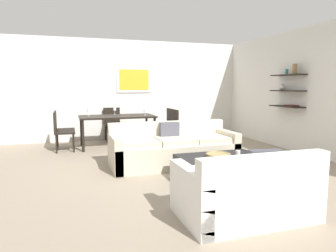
{
  "coord_description": "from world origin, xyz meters",
  "views": [
    {
      "loc": [
        -1.82,
        -4.91,
        1.44
      ],
      "look_at": [
        -0.15,
        0.2,
        0.75
      ],
      "focal_mm": 32.78,
      "sensor_mm": 36.0,
      "label": 1
    }
  ],
  "objects_px": {
    "dining_chair_head": "(112,122)",
    "wine_glass_right_near": "(145,111)",
    "coffee_table": "(223,170)",
    "wine_glass_left_far": "(88,111)",
    "dining_chair_left_far": "(61,127)",
    "dining_chair_right_near": "(171,125)",
    "sofa_beige": "(173,149)",
    "decorative_bowl": "(218,155)",
    "dining_chair_left_near": "(61,129)",
    "wine_glass_head": "(115,109)",
    "candle_jar": "(238,153)",
    "dining_table": "(117,119)",
    "loveseat_white": "(246,191)",
    "dining_chair_right_far": "(166,123)"
  },
  "relations": [
    {
      "from": "dining_table",
      "to": "dining_chair_right_far",
      "type": "relative_size",
      "value": 2.01
    },
    {
      "from": "wine_glass_head",
      "to": "wine_glass_left_far",
      "type": "xyz_separation_m",
      "value": [
        -0.66,
        -0.28,
        -0.0
      ]
    },
    {
      "from": "loveseat_white",
      "to": "coffee_table",
      "type": "height_order",
      "value": "loveseat_white"
    },
    {
      "from": "dining_chair_left_far",
      "to": "dining_chair_left_near",
      "type": "height_order",
      "value": "same"
    },
    {
      "from": "sofa_beige",
      "to": "dining_chair_left_far",
      "type": "relative_size",
      "value": 2.6
    },
    {
      "from": "dining_table",
      "to": "dining_chair_left_far",
      "type": "xyz_separation_m",
      "value": [
        -1.29,
        0.21,
        -0.17
      ]
    },
    {
      "from": "coffee_table",
      "to": "dining_chair_left_far",
      "type": "xyz_separation_m",
      "value": [
        -2.37,
        3.51,
        0.31
      ]
    },
    {
      "from": "sofa_beige",
      "to": "coffee_table",
      "type": "height_order",
      "value": "sofa_beige"
    },
    {
      "from": "coffee_table",
      "to": "dining_chair_left_near",
      "type": "relative_size",
      "value": 1.46
    },
    {
      "from": "dining_chair_right_near",
      "to": "wine_glass_left_far",
      "type": "distance_m",
      "value": 2.01
    },
    {
      "from": "decorative_bowl",
      "to": "candle_jar",
      "type": "bearing_deg",
      "value": 5.96
    },
    {
      "from": "sofa_beige",
      "to": "wine_glass_left_far",
      "type": "bearing_deg",
      "value": 121.68
    },
    {
      "from": "wine_glass_left_far",
      "to": "dining_table",
      "type": "bearing_deg",
      "value": -9.69
    },
    {
      "from": "decorative_bowl",
      "to": "wine_glass_head",
      "type": "bearing_deg",
      "value": 105.35
    },
    {
      "from": "dining_table",
      "to": "dining_chair_right_far",
      "type": "height_order",
      "value": "dining_chair_right_far"
    },
    {
      "from": "dining_chair_right_far",
      "to": "wine_glass_left_far",
      "type": "height_order",
      "value": "wine_glass_left_far"
    },
    {
      "from": "dining_chair_head",
      "to": "wine_glass_head",
      "type": "distance_m",
      "value": 0.6
    },
    {
      "from": "dining_chair_right_near",
      "to": "wine_glass_head",
      "type": "xyz_separation_m",
      "value": [
        -1.29,
        0.6,
        0.38
      ]
    },
    {
      "from": "wine_glass_left_far",
      "to": "dining_chair_right_near",
      "type": "bearing_deg",
      "value": -9.27
    },
    {
      "from": "sofa_beige",
      "to": "wine_glass_head",
      "type": "distance_m",
      "value": 2.66
    },
    {
      "from": "loveseat_white",
      "to": "wine_glass_left_far",
      "type": "height_order",
      "value": "wine_glass_left_far"
    },
    {
      "from": "decorative_bowl",
      "to": "dining_chair_right_far",
      "type": "xyz_separation_m",
      "value": [
        0.28,
        3.49,
        0.09
      ]
    },
    {
      "from": "coffee_table",
      "to": "wine_glass_left_far",
      "type": "distance_m",
      "value": 3.9
    },
    {
      "from": "loveseat_white",
      "to": "wine_glass_right_near",
      "type": "distance_m",
      "value": 4.43
    },
    {
      "from": "candle_jar",
      "to": "dining_chair_right_far",
      "type": "xyz_separation_m",
      "value": [
        -0.08,
        3.46,
        0.09
      ]
    },
    {
      "from": "dining_chair_left_far",
      "to": "dining_chair_right_near",
      "type": "bearing_deg",
      "value": -9.05
    },
    {
      "from": "sofa_beige",
      "to": "loveseat_white",
      "type": "distance_m",
      "value": 2.41
    },
    {
      "from": "candle_jar",
      "to": "dining_chair_left_near",
      "type": "height_order",
      "value": "dining_chair_left_near"
    },
    {
      "from": "dining_chair_left_near",
      "to": "wine_glass_left_far",
      "type": "relative_size",
      "value": 4.91
    },
    {
      "from": "coffee_table",
      "to": "wine_glass_right_near",
      "type": "relative_size",
      "value": 8.86
    },
    {
      "from": "dining_chair_head",
      "to": "wine_glass_right_near",
      "type": "relative_size",
      "value": 6.08
    },
    {
      "from": "sofa_beige",
      "to": "dining_chair_left_far",
      "type": "xyz_separation_m",
      "value": [
        -1.99,
        2.3,
        0.21
      ]
    },
    {
      "from": "dining_table",
      "to": "wine_glass_right_near",
      "type": "bearing_deg",
      "value": -9.69
    },
    {
      "from": "dining_chair_left_near",
      "to": "wine_glass_left_far",
      "type": "bearing_deg",
      "value": 26.88
    },
    {
      "from": "dining_table",
      "to": "dining_chair_left_near",
      "type": "xyz_separation_m",
      "value": [
        -1.29,
        -0.21,
        -0.17
      ]
    },
    {
      "from": "coffee_table",
      "to": "decorative_bowl",
      "type": "bearing_deg",
      "value": 166.79
    },
    {
      "from": "dining_chair_left_far",
      "to": "wine_glass_right_near",
      "type": "bearing_deg",
      "value": -9.27
    },
    {
      "from": "decorative_bowl",
      "to": "dining_chair_left_near",
      "type": "bearing_deg",
      "value": 126.76
    },
    {
      "from": "candle_jar",
      "to": "dining_chair_right_near",
      "type": "xyz_separation_m",
      "value": [
        -0.08,
        3.05,
        0.09
      ]
    },
    {
      "from": "dining_table",
      "to": "decorative_bowl",
      "type": "bearing_deg",
      "value": -72.9
    },
    {
      "from": "candle_jar",
      "to": "dining_chair_right_near",
      "type": "height_order",
      "value": "dining_chair_right_near"
    },
    {
      "from": "coffee_table",
      "to": "wine_glass_head",
      "type": "relative_size",
      "value": 7.09
    },
    {
      "from": "loveseat_white",
      "to": "dining_chair_left_near",
      "type": "bearing_deg",
      "value": 115.07
    },
    {
      "from": "dining_chair_right_near",
      "to": "dining_chair_left_far",
      "type": "distance_m",
      "value": 2.61
    },
    {
      "from": "loveseat_white",
      "to": "dining_table",
      "type": "bearing_deg",
      "value": 99.1
    },
    {
      "from": "coffee_table",
      "to": "wine_glass_left_far",
      "type": "xyz_separation_m",
      "value": [
        -1.75,
        3.42,
        0.69
      ]
    },
    {
      "from": "coffee_table",
      "to": "dining_chair_left_far",
      "type": "bearing_deg",
      "value": 124.08
    },
    {
      "from": "dining_chair_head",
      "to": "wine_glass_right_near",
      "type": "bearing_deg",
      "value": -55.86
    },
    {
      "from": "sofa_beige",
      "to": "coffee_table",
      "type": "relative_size",
      "value": 1.78
    },
    {
      "from": "wine_glass_right_near",
      "to": "decorative_bowl",
      "type": "bearing_deg",
      "value": -83.72
    }
  ]
}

